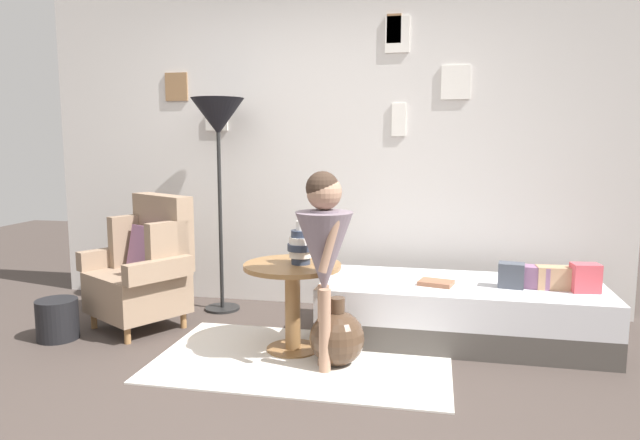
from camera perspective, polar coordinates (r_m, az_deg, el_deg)
The scene contains 16 objects.
ground_plane at distance 3.13m, azimuth -6.49°, elevation -17.94°, with size 12.00×12.00×0.00m, color #423833.
gallery_wall at distance 4.71m, azimuth 0.66°, elevation 7.15°, with size 4.80×0.12×2.60m.
rug at distance 3.67m, azimuth -1.72°, elevation -13.80°, with size 1.82×1.10×0.01m, color silver.
armchair at distance 4.39m, azimuth -17.13°, elevation -4.63°, with size 0.90×0.84×0.97m.
daybed at distance 4.09m, azimuth 13.89°, elevation -8.87°, with size 1.91×0.83×0.40m.
pillow_head at distance 4.05m, azimuth 25.06°, elevation -5.28°, with size 0.17×0.12×0.18m, color #D64C56.
pillow_mid at distance 4.05m, azimuth 22.33°, elevation -5.38°, with size 0.21×0.12×0.15m, color tan.
pillow_back at distance 4.04m, azimuth 20.60°, elevation -5.36°, with size 0.21×0.12×0.15m, color gray.
pillow_extra at distance 3.99m, azimuth 18.62°, elevation -5.27°, with size 0.16×0.12×0.17m, color #474C56.
side_table at distance 3.70m, azimuth -2.73°, elevation -6.82°, with size 0.63×0.63×0.58m.
vase_striped at distance 3.64m, azimuth -1.95°, elevation -2.64°, with size 0.17×0.17×0.28m.
floor_lamp at distance 4.58m, azimuth -10.19°, elevation 9.35°, with size 0.42×0.42×1.70m.
person_child at distance 3.32m, azimuth 0.41°, elevation -2.39°, with size 0.34×0.34×1.19m.
book_on_daybed at distance 3.94m, azimuth 11.56°, elevation -6.20°, with size 0.22×0.16×0.03m, color #935E43.
demijohn_near at distance 3.55m, azimuth 1.72°, elevation -11.68°, with size 0.34×0.34×0.42m.
magazine_basket at distance 4.39m, azimuth -24.84°, elevation -9.03°, with size 0.28×0.28×0.28m, color black.
Camera 1 is at (0.89, -2.68, 1.36)m, focal length 31.91 mm.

